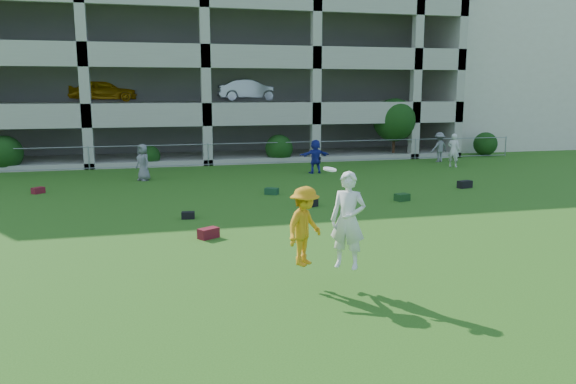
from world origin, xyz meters
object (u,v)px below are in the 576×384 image
object	(u,v)px
bystander_f	(439,147)
crate_d	(311,202)
stucco_building	(494,76)
parking_garage	(192,58)
bystander_e	(454,150)
bystander_d	(315,156)
frisbee_contest	(321,224)
bystander_c	(143,162)

from	to	relation	value
bystander_f	crate_d	xyz separation A→B (m)	(-10.39, -9.94, -0.67)
stucco_building	parking_garage	world-z (taller)	parking_garage
bystander_e	bystander_f	distance (m)	2.08
bystander_d	frisbee_contest	world-z (taller)	frisbee_contest
stucco_building	bystander_d	world-z (taller)	stucco_building
crate_d	bystander_e	bearing A→B (deg)	38.04
crate_d	frisbee_contest	size ratio (longest dim) A/B	0.17
bystander_c	parking_garage	world-z (taller)	parking_garage
stucco_building	bystander_c	xyz separation A→B (m)	(-26.33, -13.19, -4.19)
stucco_building	bystander_f	distance (m)	15.29
bystander_c	parking_garage	bearing A→B (deg)	129.14
bystander_d	crate_d	xyz separation A→B (m)	(-2.42, -7.51, -0.66)
bystander_f	parking_garage	size ratio (longest dim) A/B	0.05
bystander_f	frisbee_contest	bearing A→B (deg)	41.70
bystander_e	parking_garage	size ratio (longest dim) A/B	0.06
stucco_building	bystander_c	world-z (taller)	stucco_building
crate_d	bystander_f	bearing A→B (deg)	43.71
parking_garage	bystander_d	bearing A→B (deg)	-69.43
bystander_d	crate_d	distance (m)	7.92
bystander_e	crate_d	xyz separation A→B (m)	(-10.08, -7.88, -0.72)
bystander_c	crate_d	world-z (taller)	bystander_c
bystander_e	frisbee_contest	distance (m)	19.87
parking_garage	stucco_building	bearing A→B (deg)	0.75
bystander_d	crate_d	world-z (taller)	bystander_d
bystander_f	frisbee_contest	world-z (taller)	frisbee_contest
bystander_d	frisbee_contest	bearing A→B (deg)	69.09
parking_garage	bystander_c	bearing A→B (deg)	-104.47
bystander_c	stucco_building	bearing A→B (deg)	80.22
bystander_e	frisbee_contest	size ratio (longest dim) A/B	0.86
bystander_d	crate_d	size ratio (longest dim) A/B	4.65
parking_garage	frisbee_contest	bearing A→B (deg)	-89.59
bystander_d	parking_garage	world-z (taller)	parking_garage
stucco_building	crate_d	size ratio (longest dim) A/B	45.71
stucco_building	bystander_e	bearing A→B (deg)	-130.23
stucco_building	bystander_f	bearing A→B (deg)	-134.45
bystander_d	bystander_f	size ratio (longest dim) A/B	0.99
stucco_building	frisbee_contest	distance (m)	36.48
bystander_c	bystander_e	xyz separation A→B (m)	(15.72, 0.64, 0.06)
bystander_e	bystander_f	xyz separation A→B (m)	(0.32, 2.05, -0.05)
bystander_e	crate_d	bearing A→B (deg)	87.72
bystander_c	bystander_d	distance (m)	8.07
frisbee_contest	parking_garage	bearing A→B (deg)	90.41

